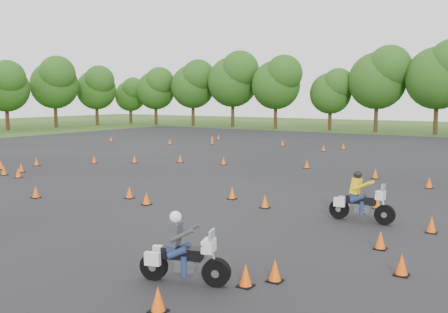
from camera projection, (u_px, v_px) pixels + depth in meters
ground at (168, 198)px, 18.91m from camera, size 140.00×140.00×0.00m
asphalt_pad at (246, 177)px, 23.94m from camera, size 62.00×62.00×0.00m
treeline at (433, 88)px, 46.47m from camera, size 86.89×32.15×10.83m
traffic_cones at (242, 174)px, 23.29m from camera, size 36.35×33.35×0.45m
rider_grey at (185, 247)px, 10.21m from camera, size 2.04×1.11×1.51m
rider_yellow at (362, 197)px, 15.27m from camera, size 2.03×0.64×1.56m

